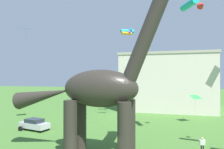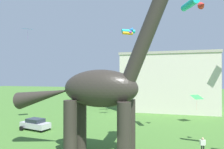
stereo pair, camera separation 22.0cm
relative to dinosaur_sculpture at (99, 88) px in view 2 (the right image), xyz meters
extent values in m
cylinder|color=#2D2823|center=(2.57, 1.15, -3.65)|extent=(1.20, 1.20, 5.19)
cylinder|color=#2D2823|center=(2.57, -1.15, -3.65)|extent=(1.20, 1.20, 5.19)
cylinder|color=#2D2823|center=(-2.40, 1.15, -3.65)|extent=(1.20, 1.20, 5.19)
cylinder|color=#2D2823|center=(-2.40, -1.15, -3.65)|extent=(1.20, 1.20, 5.19)
ellipsoid|color=#2D2823|center=(0.08, 0.00, 0.00)|extent=(7.11, 3.06, 3.50)
cylinder|color=#2D2823|center=(4.70, 0.00, 5.60)|extent=(5.11, 1.31, 10.12)
cone|color=#2D2823|center=(-5.88, 0.00, -0.80)|extent=(6.25, 1.75, 2.96)
cube|color=#B7B7BC|center=(-11.55, 6.53, -5.57)|extent=(4.49, 2.65, 0.72)
cube|color=#232B35|center=(-11.55, 6.53, -4.95)|extent=(2.55, 2.02, 0.52)
cylinder|color=black|center=(-9.99, 7.42, -5.93)|extent=(0.65, 0.35, 0.62)
cylinder|color=black|center=(-9.99, 5.64, -5.93)|extent=(0.65, 0.35, 0.62)
cylinder|color=black|center=(-13.10, 7.42, -5.93)|extent=(0.65, 0.35, 0.62)
cylinder|color=black|center=(-13.10, 5.64, -5.93)|extent=(0.65, 0.35, 0.62)
cylinder|color=black|center=(9.27, 3.35, -5.88)|extent=(0.12, 0.12, 0.72)
cylinder|color=black|center=(9.44, 3.35, -5.88)|extent=(0.12, 0.12, 0.72)
cube|color=silver|center=(9.36, 3.35, -5.26)|extent=(0.39, 0.24, 0.51)
sphere|color=tan|center=(9.36, 3.35, -4.89)|extent=(0.23, 0.23, 0.23)
cylinder|color=silver|center=(9.13, 3.35, -5.24)|extent=(0.10, 0.10, 0.49)
cylinder|color=silver|center=(9.58, 3.35, -5.24)|extent=(0.10, 0.10, 0.49)
cylinder|color=#6B6056|center=(1.21, 11.11, -5.81)|extent=(0.14, 0.14, 0.87)
cylinder|color=#6B6056|center=(1.42, 11.11, -5.81)|extent=(0.14, 0.14, 0.87)
cube|color=blue|center=(1.32, 11.11, -5.07)|extent=(0.47, 0.29, 0.61)
sphere|color=tan|center=(1.32, 11.11, -4.63)|extent=(0.27, 0.27, 0.27)
cylinder|color=blue|center=(1.05, 11.11, -5.04)|extent=(0.12, 0.12, 0.58)
cylinder|color=blue|center=(1.59, 11.11, -5.04)|extent=(0.12, 0.12, 0.58)
cube|color=green|center=(10.50, 16.64, -2.11)|extent=(2.13, 2.06, 0.61)
cylinder|color=red|center=(10.50, 16.64, -3.26)|extent=(0.01, 0.01, 1.77)
cylinder|color=#19B2B7|center=(-0.87, 19.03, 9.44)|extent=(2.50, 1.83, 0.69)
cone|color=#287AE5|center=(-0.20, 17.85, 9.44)|extent=(0.90, 0.94, 0.73)
cylinder|color=#19B2B7|center=(-4.42, 6.42, -1.06)|extent=(1.89, 1.25, 0.52)
cone|color=#287AE5|center=(-4.86, 7.34, -1.06)|extent=(0.65, 0.69, 0.54)
cylinder|color=orange|center=(-0.30, 15.21, 8.26)|extent=(1.70, 1.37, 0.48)
cone|color=purple|center=(0.24, 14.42, 8.26)|extent=(0.64, 0.66, 0.51)
cylinder|color=#19B2B7|center=(8.57, 6.66, 9.34)|extent=(1.83, 2.91, 0.79)
cone|color=red|center=(10.00, 7.27, 9.34)|extent=(1.04, 0.98, 0.83)
cube|color=#287AE5|center=(-14.61, 8.83, 8.43)|extent=(2.05, 2.05, 0.25)
cylinder|color=purple|center=(-14.61, 8.83, 7.35)|extent=(0.01, 0.01, 1.66)
cube|color=beige|center=(6.03, 30.25, -0.30)|extent=(19.26, 13.34, 11.88)
cube|color=#ABA396|center=(6.03, 30.25, 5.89)|extent=(19.64, 13.60, 0.50)
camera|label=1|loc=(5.95, -18.19, 1.08)|focal=33.05mm
camera|label=2|loc=(6.16, -18.14, 1.08)|focal=33.05mm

